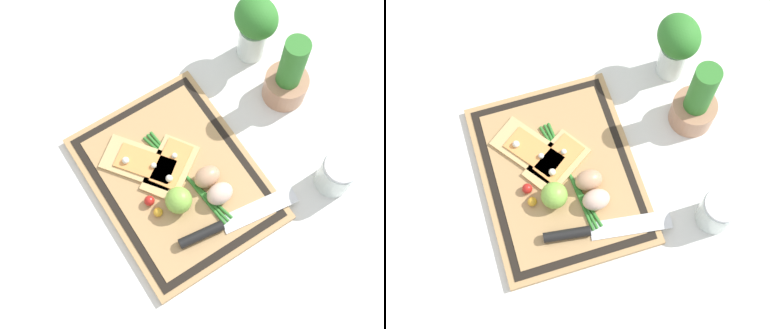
% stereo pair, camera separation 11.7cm
% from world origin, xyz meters
% --- Properties ---
extents(ground_plane, '(6.00, 6.00, 0.00)m').
position_xyz_m(ground_plane, '(0.00, 0.00, 0.00)').
color(ground_plane, silver).
extents(cutting_board, '(0.43, 0.34, 0.02)m').
position_xyz_m(cutting_board, '(0.00, 0.00, 0.01)').
color(cutting_board, tan).
rests_on(cutting_board, ground_plane).
extents(pizza_slice_near, '(0.18, 0.17, 0.02)m').
position_xyz_m(pizza_slice_near, '(-0.07, -0.05, 0.02)').
color(pizza_slice_near, tan).
rests_on(pizza_slice_near, cutting_board).
extents(pizza_slice_far, '(0.15, 0.17, 0.02)m').
position_xyz_m(pizza_slice_far, '(-0.02, -0.00, 0.02)').
color(pizza_slice_far, tan).
rests_on(pizza_slice_far, cutting_board).
extents(knife, '(0.07, 0.28, 0.02)m').
position_xyz_m(knife, '(0.15, 0.02, 0.03)').
color(knife, silver).
rests_on(knife, cutting_board).
extents(egg_brown, '(0.05, 0.06, 0.05)m').
position_xyz_m(egg_brown, '(0.04, 0.05, 0.04)').
color(egg_brown, tan).
rests_on(egg_brown, cutting_board).
extents(egg_pink, '(0.05, 0.06, 0.05)m').
position_xyz_m(egg_pink, '(0.09, 0.05, 0.04)').
color(egg_pink, beige).
rests_on(egg_pink, cutting_board).
extents(lime, '(0.06, 0.06, 0.06)m').
position_xyz_m(lime, '(0.06, -0.03, 0.05)').
color(lime, '#7FB742').
rests_on(lime, cutting_board).
extents(cherry_tomato_red, '(0.02, 0.02, 0.02)m').
position_xyz_m(cherry_tomato_red, '(0.02, -0.08, 0.03)').
color(cherry_tomato_red, red).
rests_on(cherry_tomato_red, cutting_board).
extents(cherry_tomato_yellow, '(0.02, 0.02, 0.02)m').
position_xyz_m(cherry_tomato_yellow, '(0.05, -0.08, 0.03)').
color(cherry_tomato_yellow, gold).
rests_on(cherry_tomato_yellow, cutting_board).
extents(scallion_bunch, '(0.27, 0.07, 0.01)m').
position_xyz_m(scallion_bunch, '(0.01, 0.02, 0.02)').
color(scallion_bunch, '#2D7528').
rests_on(scallion_bunch, cutting_board).
extents(herb_pot, '(0.10, 0.10, 0.20)m').
position_xyz_m(herb_pot, '(-0.05, 0.33, 0.07)').
color(herb_pot, '#AD7A5B').
rests_on(herb_pot, ground_plane).
extents(sauce_jar, '(0.08, 0.08, 0.10)m').
position_xyz_m(sauce_jar, '(0.19, 0.29, 0.04)').
color(sauce_jar, silver).
rests_on(sauce_jar, ground_plane).
extents(herb_glass, '(0.11, 0.10, 0.18)m').
position_xyz_m(herb_glass, '(-0.19, 0.33, 0.11)').
color(herb_glass, silver).
rests_on(herb_glass, ground_plane).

